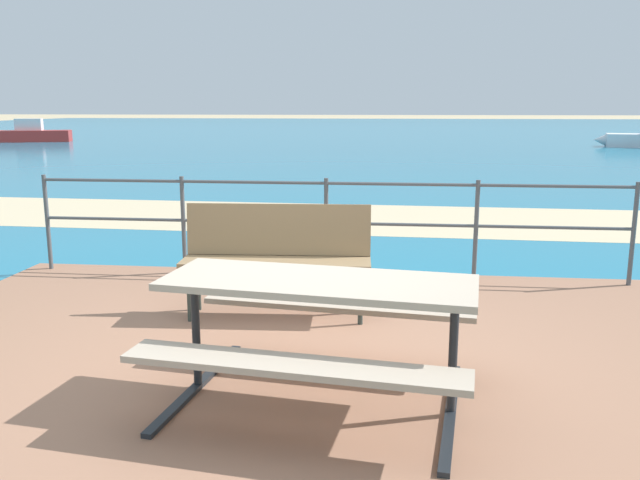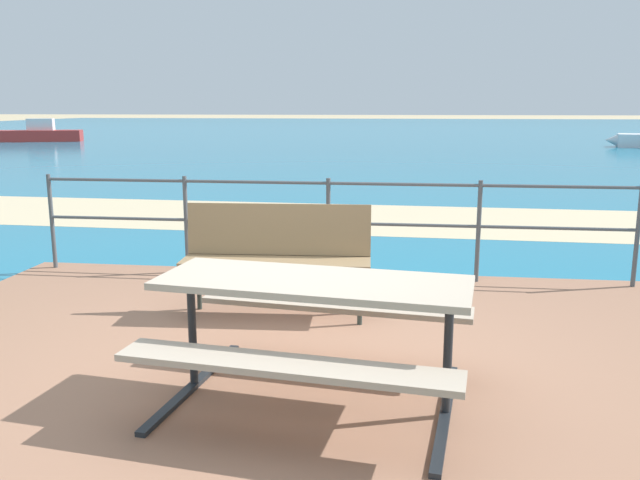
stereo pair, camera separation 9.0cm
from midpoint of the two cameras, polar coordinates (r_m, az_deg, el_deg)
ground_plane at (r=4.45m, az=-3.27°, el=-11.78°), size 240.00×240.00×0.00m
patio_paving at (r=4.44m, az=-3.28°, el=-11.43°), size 6.40×5.20×0.06m
sea_water at (r=44.06m, az=5.53°, el=9.31°), size 90.00×90.00×0.01m
beach_strip at (r=10.42m, az=2.43°, el=1.91°), size 54.06×4.49×0.01m
picnic_table at (r=3.77m, az=-0.83°, el=-6.12°), size 1.93×1.53×0.74m
park_bench at (r=5.38m, az=-4.23°, el=-0.76°), size 1.55×0.50×0.91m
railing_fence at (r=6.54m, az=0.15°, el=2.25°), size 5.94×0.04×1.00m
boat_mid at (r=35.55m, az=-24.62°, el=8.34°), size 4.95×2.38×1.12m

